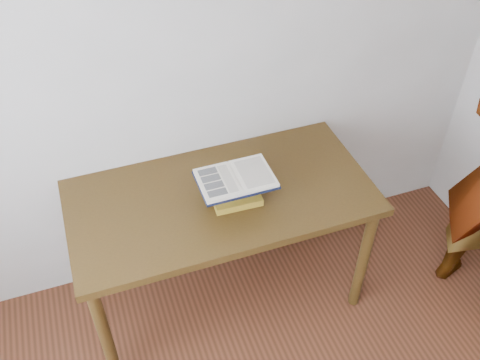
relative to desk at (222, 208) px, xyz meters
name	(u,v)px	position (x,y,z in m)	size (l,w,h in m)	color
desk	(222,208)	(0.00, 0.00, 0.00)	(1.48, 0.74, 0.79)	#3F2B0F
book_stack	(232,188)	(0.04, -0.04, 0.16)	(0.26, 0.19, 0.13)	olive
open_book	(236,179)	(0.05, -0.06, 0.24)	(0.35, 0.25, 0.03)	black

